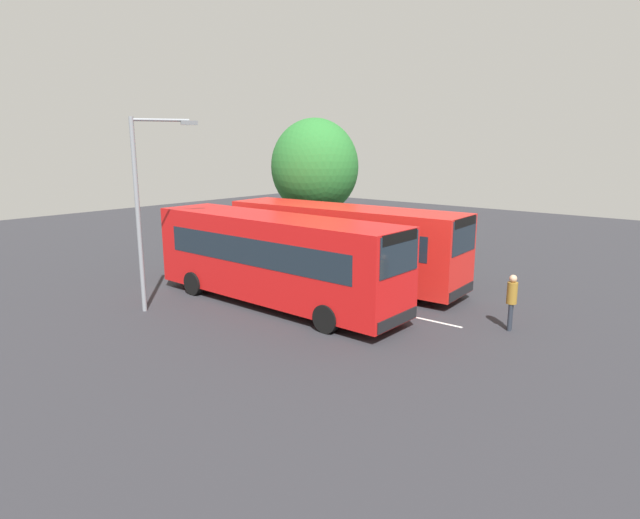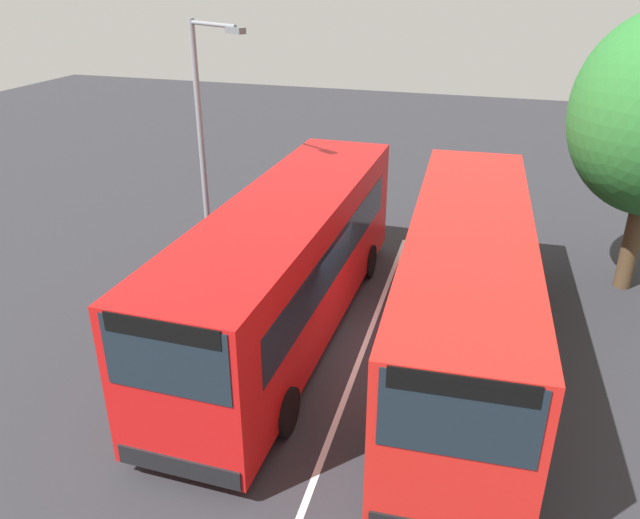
# 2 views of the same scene
# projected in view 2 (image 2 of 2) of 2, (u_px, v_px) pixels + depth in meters

# --- Properties ---
(ground_plane) EXTENTS (64.41, 64.41, 0.00)m
(ground_plane) POSITION_uv_depth(u_px,v_px,m) (365.00, 346.00, 14.10)
(ground_plane) COLOR #2B2B30
(bus_far_left) EXTENTS (10.56, 2.56, 3.28)m
(bus_far_left) POSITION_uv_depth(u_px,v_px,m) (287.00, 263.00, 13.92)
(bus_far_left) COLOR red
(bus_far_left) RESTS_ON ground
(bus_center_left) EXTENTS (10.67, 3.01, 3.28)m
(bus_center_left) POSITION_uv_depth(u_px,v_px,m) (465.00, 288.00, 12.80)
(bus_center_left) COLOR red
(bus_center_left) RESTS_ON ground
(street_lamp) EXTENTS (1.24, 2.00, 6.69)m
(street_lamp) POSITION_uv_depth(u_px,v_px,m) (205.00, 131.00, 16.45)
(street_lamp) COLOR gray
(street_lamp) RESTS_ON ground
(lane_stripe_outer_left) EXTENTS (12.63, 0.57, 0.01)m
(lane_stripe_outer_left) POSITION_uv_depth(u_px,v_px,m) (365.00, 346.00, 14.10)
(lane_stripe_outer_left) COLOR silver
(lane_stripe_outer_left) RESTS_ON ground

